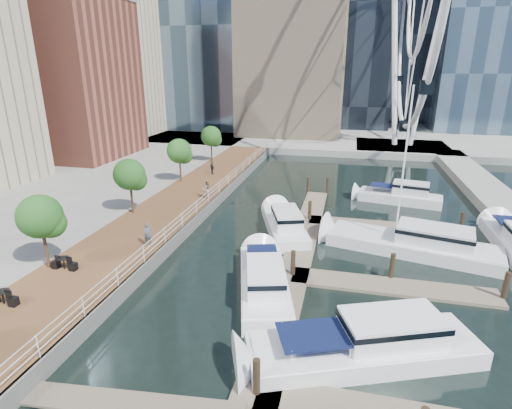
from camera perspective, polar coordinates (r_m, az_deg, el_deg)
The scene contains 14 objects.
ground at distance 19.88m, azimuth -7.52°, elevation -20.21°, with size 520.00×520.00×0.00m, color black.
boardwalk at distance 34.99m, azimuth -12.83°, elevation -1.65°, with size 6.00×60.00×1.00m, color brown.
seawall at distance 33.83m, azimuth -8.24°, elevation -2.09°, with size 0.25×60.00×1.00m, color #595954.
land_far at distance 117.08m, azimuth 10.55°, elevation 12.68°, with size 200.00×114.00×1.00m, color gray.
pier at distance 67.88m, azimuth 20.08°, elevation 7.56°, with size 14.00×12.00×1.00m, color gray.
railing at distance 33.51m, azimuth -8.48°, elevation -0.43°, with size 0.10×60.00×1.05m, color white, non-canonical shape.
floating_docks at distance 27.18m, azimuth 16.41°, elevation -8.15°, with size 16.00×34.00×2.60m.
midrise_condos at distance 57.00m, azimuth -32.12°, elevation 17.09°, with size 19.00×67.00×28.00m.
street_trees at distance 34.17m, azimuth -17.64°, elevation 4.09°, with size 2.60×42.60×4.60m.
yacht_foreground at distance 20.01m, azimuth 14.94°, elevation -20.48°, with size 3.07×11.47×2.15m, color white, non-canonical shape.
pedestrian_near at distance 28.08m, azimuth -15.17°, elevation -4.15°, with size 0.60×0.39×1.63m, color #454B5C.
pedestrian_mid at distance 37.27m, azimuth -7.08°, elevation 2.19°, with size 0.85×0.66×1.76m, color #856D5B.
pedestrian_far at distance 46.02m, azimuth -6.26°, elevation 5.25°, with size 0.86×0.36×1.47m, color #31353D.
moored_yachts at distance 29.83m, azimuth 20.20°, elevation -7.12°, with size 21.11×36.80×11.50m.
Camera 1 is at (5.88, -14.32, 12.48)m, focal length 28.00 mm.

